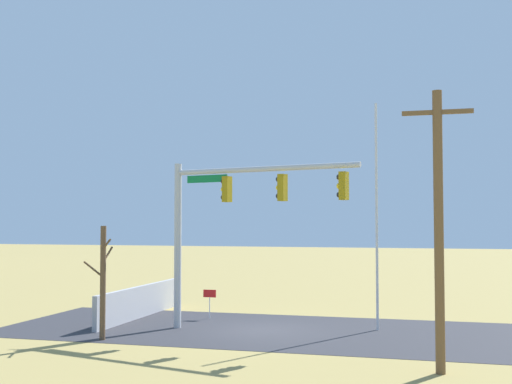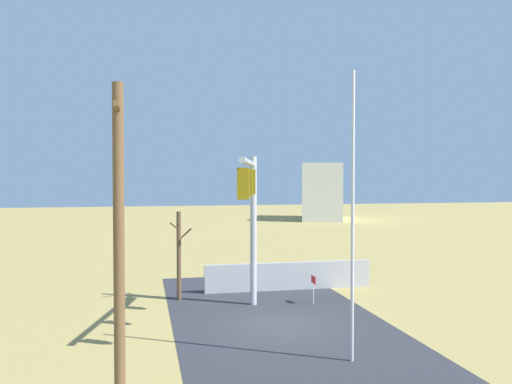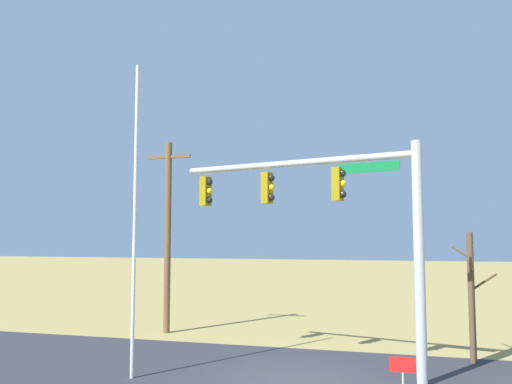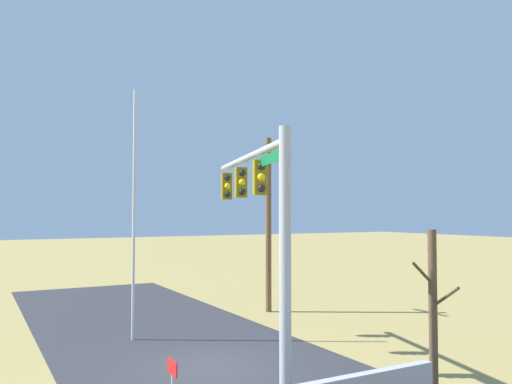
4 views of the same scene
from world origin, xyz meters
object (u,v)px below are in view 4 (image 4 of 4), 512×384
object	(u,v)px
open_sign	(172,375)
flagpole	(134,214)
signal_mast	(259,204)
utility_pole	(268,221)
bare_tree	(433,312)

from	to	relation	value
open_sign	flagpole	bearing A→B (deg)	171.13
signal_mast	open_sign	distance (m)	5.16
signal_mast	utility_pole	xyz separation A→B (m)	(-7.43, 4.62, -0.57)
flagpole	open_sign	xyz separation A→B (m)	(7.09, -1.11, -3.42)
signal_mast	flagpole	size ratio (longest dim) A/B	0.86
flagpole	bare_tree	world-z (taller)	flagpole
signal_mast	bare_tree	bearing A→B (deg)	33.24
signal_mast	bare_tree	distance (m)	5.22
bare_tree	open_sign	bearing A→B (deg)	-109.38
signal_mast	open_sign	size ratio (longest dim) A/B	6.08
utility_pole	open_sign	distance (m)	12.47
open_sign	signal_mast	bearing A→B (deg)	120.29
flagpole	utility_pole	size ratio (longest dim) A/B	1.12
flagpole	utility_pole	bearing A→B (deg)	108.06
flagpole	utility_pole	distance (m)	7.00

